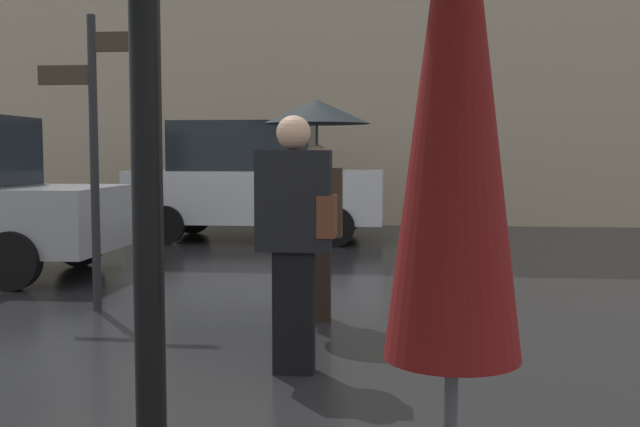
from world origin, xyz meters
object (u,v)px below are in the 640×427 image
Objects in this scene: folded_patio_umbrella_near at (455,113)px; pedestrian_with_bag at (296,229)px; parked_car_left at (254,181)px; street_signpost at (94,132)px; pedestrian_with_umbrella at (317,148)px.

pedestrian_with_bag is at bearing 104.84° from folded_patio_umbrella_near.
parked_car_left is 1.55× the size of street_signpost.
folded_patio_umbrella_near is 3.21m from pedestrian_with_bag.
folded_patio_umbrella_near is at bearing -59.06° from street_signpost.
pedestrian_with_bag is 0.63× the size of street_signpost.
folded_patio_umbrella_near is 0.56× the size of parked_car_left.
folded_patio_umbrella_near is 1.23× the size of pedestrian_with_umbrella.
parked_car_left is (-2.55, 10.89, -0.58)m from folded_patio_umbrella_near.
pedestrian_with_umbrella is at bearing 100.13° from folded_patio_umbrella_near.
pedestrian_with_bag is (0.03, -1.62, -0.55)m from pedestrian_with_umbrella.
pedestrian_with_bag is 2.92m from street_signpost.
pedestrian_with_bag is at bearing 87.88° from parked_car_left.
pedestrian_with_umbrella reaches higher than pedestrian_with_bag.
pedestrian_with_umbrella is 1.71m from pedestrian_with_bag.
folded_patio_umbrella_near is 11.20m from parked_car_left.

